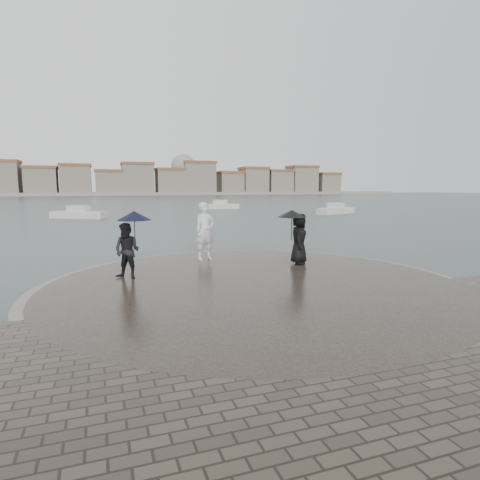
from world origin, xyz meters
name	(u,v)px	position (x,y,z in m)	size (l,w,h in m)	color
ground	(316,336)	(0.00, 0.00, 0.00)	(400.00, 400.00, 0.00)	#2B3835
kerb_ring	(255,289)	(0.00, 3.50, 0.16)	(12.50, 12.50, 0.32)	gray
quay_tip	(255,289)	(0.00, 3.50, 0.18)	(11.90, 11.90, 0.36)	#2D261E
statue	(205,231)	(-0.42, 7.65, 1.46)	(0.80, 0.53, 2.20)	white
visitor_left	(129,241)	(-3.38, 5.35, 1.49)	(1.31, 1.13, 2.04)	black
visitor_right	(297,233)	(2.50, 5.71, 1.50)	(1.27, 1.18, 1.95)	black
far_skyline	(92,181)	(-6.29, 160.71, 5.61)	(260.00, 20.00, 37.00)	gray
boats	(219,210)	(9.63, 40.08, 0.38)	(34.25, 18.15, 1.50)	beige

